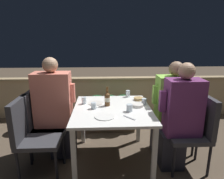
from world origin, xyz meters
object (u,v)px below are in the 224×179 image
Objects in this scene: chair_left_near at (30,130)px; person_purple_stripe at (180,117)px; chair_left_far at (41,118)px; person_green_blouse at (171,109)px; beer_bottle at (107,99)px; person_coral_top at (56,109)px; chair_right_near at (196,126)px; chair_right_far at (185,116)px; potted_plant at (29,109)px.

person_purple_stripe reaches higher than chair_left_near.
person_green_blouse is at bearing -0.07° from chair_left_far.
person_green_blouse is at bearing 3.45° from beer_bottle.
person_coral_top is 1.76m from chair_right_near.
chair_right_near is at bearing -10.54° from person_coral_top.
chair_right_far is 3.74× the size of beer_bottle.
beer_bottle is at bearing -3.48° from chair_left_far.
person_purple_stripe is at bearing -10.54° from chair_left_far.
chair_left_near and chair_right_far have the same top height.
person_purple_stripe reaches higher than person_green_blouse.
person_green_blouse reaches higher than chair_left_near.
potted_plant is (-0.43, 1.14, -0.16)m from chair_left_near.
chair_left_near is 0.68× the size of person_coral_top.
beer_bottle is (0.89, 0.29, 0.28)m from chair_left_near.
chair_left_near is at bearing -122.92° from person_coral_top.
beer_bottle is at bearing 162.51° from person_purple_stripe.
beer_bottle is 0.40× the size of potted_plant.
chair_left_far is at bearing 176.52° from beer_bottle.
chair_right_near is 0.39m from person_green_blouse.
person_green_blouse is at bearing 11.10° from chair_left_near.
chair_left_near reaches higher than potted_plant.
potted_plant is at bearing 128.97° from person_coral_top.
chair_left_near is 0.98m from beer_bottle.
person_coral_top is 1.46× the size of chair_right_near.
person_purple_stripe reaches higher than beer_bottle.
chair_left_far is 1.73m from person_green_blouse.
chair_right_far is at bearing -0.07° from person_coral_top.
beer_bottle is at bearing -177.23° from chair_right_far.
chair_right_near is at bearing 0.00° from person_purple_stripe.
potted_plant is at bearing 152.59° from person_purple_stripe.
chair_right_far is at bearing 89.68° from chair_right_near.
chair_right_near is at bearing -25.32° from potted_plant.
chair_left_far is at bearing 179.93° from person_green_blouse.
chair_right_near is (1.93, -0.32, 0.00)m from chair_left_far.
person_coral_top is 5.47× the size of beer_bottle.
person_coral_top is at bearing 179.93° from chair_right_far.
person_green_blouse is at bearing 89.82° from person_purple_stripe.
chair_left_near is 1.00× the size of chair_right_far.
chair_right_far is (0.00, 0.32, 0.00)m from chair_right_near.
person_green_blouse is (1.52, -0.00, -0.03)m from person_coral_top.
person_purple_stripe is (1.74, 0.02, 0.11)m from chair_left_near.
person_purple_stripe is at bearing 0.74° from chair_left_near.
chair_left_near is 3.74× the size of beer_bottle.
person_purple_stripe is (1.72, -0.32, 0.11)m from chair_left_far.
chair_right_far is at bearing 9.94° from chair_left_near.
chair_left_far is (0.02, 0.34, 0.00)m from chair_left_near.
person_coral_top reaches higher than person_purple_stripe.
person_purple_stripe is 0.40m from chair_right_far.
potted_plant is at bearing 146.99° from beer_bottle.
chair_right_far reaches higher than potted_plant.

